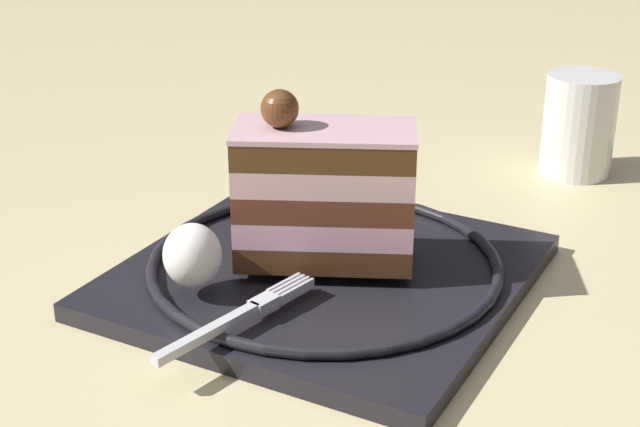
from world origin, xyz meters
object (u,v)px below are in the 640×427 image
at_px(whipped_cream_dollop, 192,255).
at_px(drink_glass_far, 578,131).
at_px(dessert_plate, 320,274).
at_px(fork, 241,315).
at_px(cake_slice, 323,192).

relative_size(whipped_cream_dollop, drink_glass_far, 0.47).
xyz_separation_m(dessert_plate, whipped_cream_dollop, (-0.07, 0.04, 0.03)).
xyz_separation_m(fork, drink_glass_far, (0.35, -0.03, 0.01)).
xyz_separation_m(cake_slice, fork, (-0.08, -0.01, -0.04)).
bearing_deg(fork, whipped_cream_dollop, 75.36).
distance_m(cake_slice, fork, 0.09).
bearing_deg(dessert_plate, whipped_cream_dollop, 151.54).
relative_size(cake_slice, whipped_cream_dollop, 3.11).
height_order(cake_slice, whipped_cream_dollop, cake_slice).
relative_size(dessert_plate, fork, 2.28).
xyz_separation_m(cake_slice, drink_glass_far, (0.27, -0.04, -0.03)).
bearing_deg(dessert_plate, drink_glass_far, -8.57).
xyz_separation_m(dessert_plate, drink_glass_far, (0.27, -0.04, 0.03)).
bearing_deg(fork, cake_slice, 7.02).
bearing_deg(whipped_cream_dollop, fork, -104.64).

